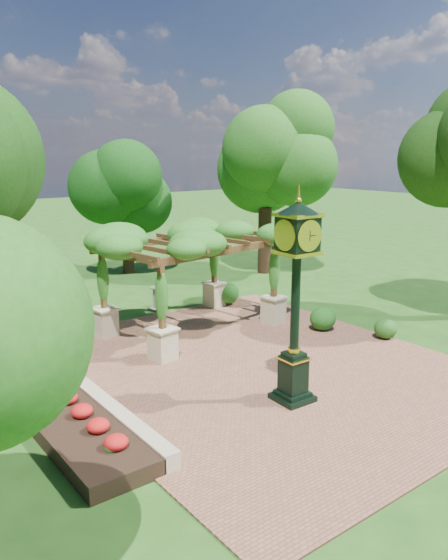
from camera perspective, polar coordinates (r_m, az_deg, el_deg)
ground at (r=14.70m, az=6.00°, el=-10.18°), size 120.00×120.00×0.00m
brick_plaza at (r=15.37m, az=3.43°, el=-8.97°), size 10.00×12.00×0.04m
border_wall at (r=12.61m, az=-11.53°, el=-13.53°), size 0.35×5.00×0.40m
flower_bed at (r=12.32m, az=-15.41°, el=-14.56°), size 1.50×5.00×0.36m
pedestal_clock at (r=12.51m, az=7.54°, el=-0.48°), size 0.98×0.98×4.82m
pergola at (r=17.72m, az=-3.43°, el=3.85°), size 6.12×4.31×3.58m
sundial at (r=20.68m, az=-7.08°, el=-2.09°), size 0.62×0.62×0.89m
shrub_front at (r=18.11m, az=16.52°, el=-4.88°), size 0.88×0.88×0.64m
shrub_mid at (r=18.45m, az=10.28°, el=-3.99°), size 0.98×0.98×0.77m
shrub_back at (r=21.19m, az=0.29°, el=-1.37°), size 1.15×1.15×0.87m
tree_north at (r=26.78m, az=-10.25°, el=9.25°), size 3.57×3.57×5.91m
tree_east_far at (r=26.46m, az=4.42°, el=12.86°), size 4.44×4.44×8.23m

